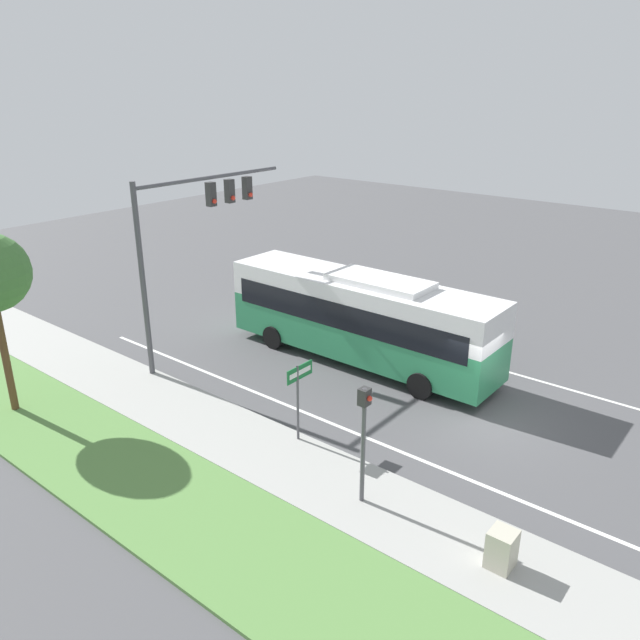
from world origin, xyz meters
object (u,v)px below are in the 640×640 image
Objects in this scene: utility_cabinet at (502,549)px; bus at (360,314)px; signal_gantry at (191,226)px; street_sign at (299,389)px; pedestrian_signal at (364,428)px.

bus is at bearing 51.36° from utility_cabinet.
signal_gantry reaches higher than bus.
pedestrian_signal is at bearing -111.48° from street_sign.
utility_cabinet is at bearing -89.64° from pedestrian_signal.
pedestrian_signal is (-7.23, -5.25, 0.31)m from bus.
bus is 12.03× the size of utility_cabinet.
pedestrian_signal is 4.12m from utility_cabinet.
pedestrian_signal reaches higher than utility_cabinet.
bus reaches higher than street_sign.
street_sign is 7.20m from utility_cabinet.
pedestrian_signal is 1.30× the size of street_sign.
utility_cabinet is (-3.60, -14.23, -4.69)m from signal_gantry.
street_sign is at bearing -108.04° from signal_gantry.
bus is at bearing -55.33° from signal_gantry.
utility_cabinet is at bearing -104.20° from signal_gantry.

